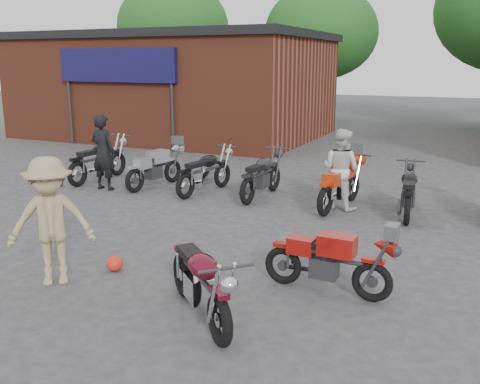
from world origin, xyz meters
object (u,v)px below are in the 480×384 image
at_px(row_bike_0, 99,158).
at_px(row_bike_2, 206,169).
at_px(person_dark, 103,152).
at_px(person_light, 341,169).
at_px(row_bike_5, 409,189).
at_px(row_bike_4, 341,181).
at_px(sportbike, 329,258).
at_px(row_bike_1, 155,165).
at_px(vintage_motorcycle, 200,277).
at_px(person_tan, 51,221).
at_px(helmet, 115,263).
at_px(row_bike_3, 262,173).

relative_size(row_bike_0, row_bike_2, 1.07).
height_order(person_dark, person_light, person_dark).
bearing_deg(row_bike_5, row_bike_4, 83.92).
height_order(sportbike, row_bike_4, row_bike_4).
xyz_separation_m(sportbike, row_bike_1, (-5.77, 4.44, 0.05)).
bearing_deg(person_light, sportbike, 120.01).
height_order(row_bike_0, row_bike_2, row_bike_0).
bearing_deg(row_bike_0, vintage_motorcycle, -130.57).
height_order(person_dark, row_bike_5, person_dark).
xyz_separation_m(sportbike, person_tan, (-3.71, -1.31, 0.42)).
bearing_deg(row_bike_2, helmet, -157.92).
bearing_deg(person_dark, person_tan, 124.00).
bearing_deg(sportbike, row_bike_4, 105.23).
height_order(person_light, person_tan, person_tan).
distance_m(person_dark, row_bike_2, 2.61).
distance_m(person_dark, row_bike_3, 4.02).
relative_size(person_dark, row_bike_2, 0.94).
relative_size(row_bike_0, row_bike_1, 1.11).
bearing_deg(person_tan, helmet, 16.97).
bearing_deg(sportbike, person_light, 105.34).
xyz_separation_m(person_dark, row_bike_5, (7.25, 0.78, -0.38)).
xyz_separation_m(person_light, person_tan, (-2.73, -5.73, 0.06)).
bearing_deg(sportbike, vintage_motorcycle, -127.69).
bearing_deg(row_bike_4, person_tan, 163.13).
bearing_deg(row_bike_2, row_bike_1, 99.63).
height_order(helmet, person_light, person_light).
height_order(row_bike_0, row_bike_3, row_bike_0).
distance_m(sportbike, person_tan, 3.96).
distance_m(sportbike, person_light, 4.54).
xyz_separation_m(vintage_motorcycle, row_bike_1, (-4.55, 5.88, -0.01)).
distance_m(helmet, row_bike_4, 5.53).
relative_size(row_bike_0, row_bike_3, 1.06).
relative_size(row_bike_3, row_bike_5, 1.04).
bearing_deg(row_bike_0, row_bike_5, -87.57).
relative_size(helmet, person_tan, 0.14).
distance_m(helmet, person_dark, 5.65).
height_order(person_tan, row_bike_5, person_tan).
height_order(vintage_motorcycle, row_bike_2, row_bike_2).
height_order(helmet, row_bike_3, row_bike_3).
distance_m(vintage_motorcycle, row_bike_0, 8.65).
relative_size(row_bike_2, row_bike_4, 0.98).
bearing_deg(row_bike_3, person_dark, 105.23).
height_order(sportbike, row_bike_1, row_bike_1).
distance_m(row_bike_1, row_bike_5, 6.23).
relative_size(person_dark, row_bike_4, 0.92).
bearing_deg(vintage_motorcycle, row_bike_5, 116.64).
bearing_deg(person_dark, row_bike_2, -160.76).
xyz_separation_m(vintage_motorcycle, helmet, (-1.98, 0.85, -0.45)).
height_order(vintage_motorcycle, person_tan, person_tan).
xyz_separation_m(vintage_motorcycle, row_bike_0, (-6.34, 5.88, 0.05)).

